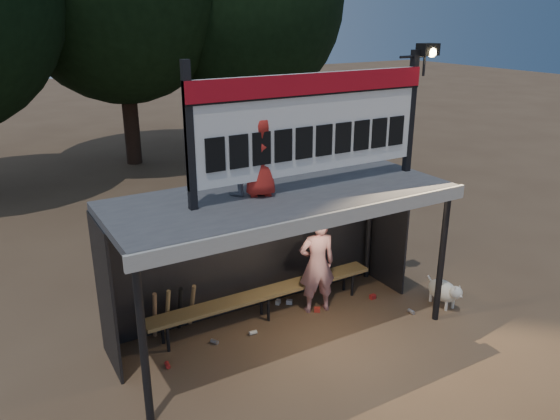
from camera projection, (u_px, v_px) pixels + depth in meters
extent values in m
plane|color=brown|center=(282.00, 333.00, 8.57)|extent=(80.00, 80.00, 0.00)
imported|color=silver|center=(317.00, 264.00, 8.96)|extent=(0.70, 0.54, 1.71)
imported|color=slate|center=(239.00, 154.00, 7.55)|extent=(0.58, 0.46, 1.15)
imported|color=#B3231B|center=(260.00, 157.00, 7.50)|extent=(0.62, 0.50, 1.11)
cube|color=#414144|center=(282.00, 197.00, 7.81)|extent=(5.00, 2.00, 0.12)
cube|color=beige|center=(322.00, 222.00, 6.99)|extent=(5.10, 0.06, 0.20)
cylinder|color=black|center=(143.00, 346.00, 6.33)|extent=(0.10, 0.10, 2.20)
cylinder|color=black|center=(442.00, 258.00, 8.61)|extent=(0.10, 0.10, 2.20)
cylinder|color=black|center=(106.00, 283.00, 7.80)|extent=(0.10, 0.10, 2.20)
cylinder|color=black|center=(369.00, 222.00, 10.07)|extent=(0.10, 0.10, 2.20)
cube|color=black|center=(251.00, 247.00, 9.01)|extent=(5.00, 0.04, 2.20)
cube|color=black|center=(105.00, 297.00, 7.42)|extent=(0.04, 1.00, 2.20)
cube|color=black|center=(388.00, 228.00, 9.79)|extent=(0.04, 1.00, 2.20)
cylinder|color=black|center=(250.00, 186.00, 8.66)|extent=(5.00, 0.06, 0.06)
cube|color=black|center=(189.00, 138.00, 6.83)|extent=(0.10, 0.10, 1.90)
cube|color=black|center=(411.00, 112.00, 8.58)|extent=(0.10, 0.10, 1.90)
cube|color=white|center=(313.00, 124.00, 7.70)|extent=(3.80, 0.08, 1.40)
cube|color=#B10C18|center=(315.00, 84.00, 7.47)|extent=(3.80, 0.04, 0.28)
cube|color=black|center=(315.00, 95.00, 7.52)|extent=(3.80, 0.02, 0.03)
cube|color=black|center=(215.00, 155.00, 7.02)|extent=(0.27, 0.03, 0.45)
cube|color=black|center=(239.00, 152.00, 7.18)|extent=(0.27, 0.03, 0.45)
cube|color=black|center=(262.00, 149.00, 7.34)|extent=(0.27, 0.03, 0.45)
cube|color=black|center=(283.00, 146.00, 7.51)|extent=(0.27, 0.03, 0.45)
cube|color=black|center=(304.00, 143.00, 7.67)|extent=(0.27, 0.03, 0.45)
cube|color=black|center=(324.00, 140.00, 7.83)|extent=(0.27, 0.03, 0.45)
cube|color=black|center=(343.00, 138.00, 7.99)|extent=(0.27, 0.03, 0.45)
cube|color=black|center=(362.00, 135.00, 8.15)|extent=(0.27, 0.03, 0.45)
cube|color=black|center=(379.00, 133.00, 8.31)|extent=(0.27, 0.03, 0.45)
cube|color=black|center=(396.00, 131.00, 8.47)|extent=(0.27, 0.03, 0.45)
cylinder|color=black|center=(413.00, 57.00, 8.27)|extent=(0.50, 0.04, 0.04)
cylinder|color=black|center=(424.00, 66.00, 8.44)|extent=(0.04, 0.04, 0.30)
cube|color=black|center=(428.00, 49.00, 8.31)|extent=(0.30, 0.22, 0.18)
sphere|color=#FFD88C|center=(432.00, 52.00, 8.25)|extent=(0.14, 0.14, 0.14)
cube|color=olive|center=(265.00, 293.00, 8.87)|extent=(4.00, 0.35, 0.06)
cylinder|color=black|center=(168.00, 338.00, 8.04)|extent=(0.05, 0.05, 0.45)
cylinder|color=black|center=(163.00, 330.00, 8.24)|extent=(0.05, 0.05, 0.45)
cylinder|color=black|center=(268.00, 309.00, 8.85)|extent=(0.05, 0.05, 0.45)
cylinder|color=black|center=(261.00, 302.00, 9.04)|extent=(0.05, 0.05, 0.45)
cylinder|color=black|center=(352.00, 284.00, 9.65)|extent=(0.05, 0.05, 0.45)
cylinder|color=black|center=(344.00, 279.00, 9.85)|extent=(0.05, 0.05, 0.45)
cylinder|color=black|center=(129.00, 100.00, 17.69)|extent=(0.50, 0.50, 4.18)
cylinder|color=black|center=(253.00, 105.00, 18.88)|extent=(0.50, 0.50, 3.52)
ellipsoid|color=#EEE7CE|center=(443.00, 291.00, 9.33)|extent=(0.36, 0.58, 0.36)
sphere|color=white|center=(456.00, 293.00, 9.07)|extent=(0.22, 0.22, 0.22)
cone|color=beige|center=(460.00, 296.00, 9.00)|extent=(0.10, 0.10, 0.10)
cone|color=beige|center=(455.00, 289.00, 9.00)|extent=(0.06, 0.06, 0.07)
cone|color=beige|center=(460.00, 287.00, 9.04)|extent=(0.06, 0.06, 0.07)
cylinder|color=beige|center=(446.00, 306.00, 9.20)|extent=(0.05, 0.05, 0.18)
cylinder|color=#EFE4CF|center=(453.00, 303.00, 9.28)|extent=(0.05, 0.05, 0.18)
cylinder|color=silver|center=(431.00, 297.00, 9.50)|extent=(0.05, 0.05, 0.18)
cylinder|color=silver|center=(437.00, 294.00, 9.57)|extent=(0.05, 0.05, 0.18)
cylinder|color=white|center=(430.00, 280.00, 9.55)|extent=(0.04, 0.16, 0.14)
cylinder|color=#926744|center=(155.00, 315.00, 8.26)|extent=(0.08, 0.27, 0.84)
cylinder|color=#A27E4B|center=(167.00, 312.00, 8.36)|extent=(0.08, 0.30, 0.83)
cylinder|color=black|center=(180.00, 308.00, 8.45)|extent=(0.08, 0.33, 0.83)
cylinder|color=olive|center=(192.00, 305.00, 8.55)|extent=(0.07, 0.35, 0.82)
cube|color=#A61E1C|center=(373.00, 297.00, 9.60)|extent=(0.10, 0.07, 0.08)
cylinder|color=#B3B3B8|center=(215.00, 342.00, 8.29)|extent=(0.12, 0.14, 0.07)
cube|color=silver|center=(278.00, 302.00, 9.42)|extent=(0.12, 0.12, 0.08)
cylinder|color=#A81F1C|center=(167.00, 365.00, 7.74)|extent=(0.08, 0.13, 0.07)
cube|color=silver|center=(289.00, 302.00, 9.42)|extent=(0.12, 0.12, 0.08)
cylinder|color=beige|center=(253.00, 333.00, 8.53)|extent=(0.13, 0.08, 0.07)
cube|color=red|center=(317.00, 310.00, 9.18)|extent=(0.12, 0.11, 0.08)
cylinder|color=#A3A3A8|center=(411.00, 312.00, 9.13)|extent=(0.07, 0.12, 0.07)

